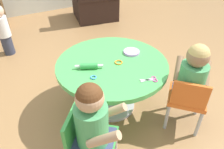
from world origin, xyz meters
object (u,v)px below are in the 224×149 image
at_px(seated_child_right, 193,74).
at_px(toddler_standing, 3,29).
at_px(armchair_dark, 95,1).
at_px(craft_scissors, 151,80).
at_px(seated_child_left, 92,118).
at_px(craft_table, 112,73).
at_px(child_chair_right, 187,99).
at_px(child_chair_left, 88,140).
at_px(rolling_pin, 89,66).

relative_size(seated_child_right, toddler_standing, 0.76).
distance_m(armchair_dark, craft_scissors, 2.60).
bearing_deg(toddler_standing, seated_child_left, -80.94).
height_order(seated_child_left, armchair_dark, armchair_dark).
bearing_deg(craft_scissors, seated_child_right, -20.26).
relative_size(seated_child_right, craft_scissors, 3.60).
xyz_separation_m(craft_table, child_chair_right, (0.43, -0.50, -0.09)).
height_order(seated_child_right, armchair_dark, armchair_dark).
distance_m(craft_table, toddler_standing, 1.73).
xyz_separation_m(child_chair_left, seated_child_left, (0.03, -0.03, 0.23)).
bearing_deg(seated_child_left, toddler_standing, 99.06).
distance_m(armchair_dark, rolling_pin, 2.38).
distance_m(seated_child_left, craft_scissors, 0.59).
height_order(seated_child_right, toddler_standing, seated_child_right).
bearing_deg(seated_child_left, child_chair_left, 140.49).
height_order(child_chair_right, toddler_standing, toddler_standing).
bearing_deg(seated_child_right, child_chair_right, -135.98).
bearing_deg(child_chair_left, seated_child_right, 1.02).
relative_size(child_chair_left, seated_child_right, 1.05).
bearing_deg(child_chair_right, seated_child_left, -179.07).
relative_size(toddler_standing, rolling_pin, 3.09).
xyz_separation_m(child_chair_left, craft_scissors, (0.60, 0.13, 0.21)).
height_order(craft_table, toddler_standing, toddler_standing).
bearing_deg(armchair_dark, child_chair_right, -98.45).
relative_size(craft_table, rolling_pin, 4.43).
distance_m(child_chair_right, seated_child_right, 0.23).
xyz_separation_m(craft_table, child_chair_left, (-0.45, -0.49, -0.09)).
bearing_deg(child_chair_left, child_chair_right, -0.75).
xyz_separation_m(child_chair_left, armchair_dark, (1.28, 2.64, 0.00)).
height_order(seated_child_left, craft_scissors, seated_child_left).
height_order(armchair_dark, craft_scissors, armchair_dark).
bearing_deg(rolling_pin, seated_child_right, -35.78).
bearing_deg(child_chair_left, toddler_standing, 98.33).
relative_size(armchair_dark, rolling_pin, 3.91).
distance_m(toddler_standing, rolling_pin, 1.65).
distance_m(seated_child_right, armchair_dark, 2.65).
relative_size(craft_table, child_chair_right, 1.80).
height_order(armchair_dark, toddler_standing, armchair_dark).
bearing_deg(seated_child_right, toddler_standing, 120.79).
distance_m(craft_table, child_chair_left, 0.67).
xyz_separation_m(child_chair_right, craft_scissors, (-0.29, 0.14, 0.21)).
xyz_separation_m(seated_child_right, armchair_dark, (0.36, 2.62, -0.22)).
bearing_deg(child_chair_left, seated_child_left, -39.51).
height_order(craft_table, armchair_dark, armchair_dark).
height_order(child_chair_left, toddler_standing, toddler_standing).
bearing_deg(craft_table, seated_child_right, -45.53).
height_order(craft_table, child_chair_left, child_chair_left).
bearing_deg(seated_child_left, seated_child_right, 2.70).
distance_m(child_chair_left, armchair_dark, 2.93).
height_order(seated_child_right, rolling_pin, seated_child_right).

